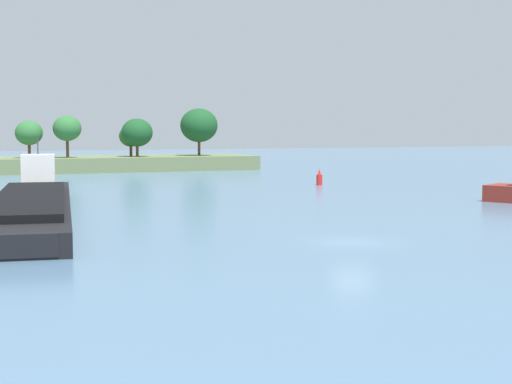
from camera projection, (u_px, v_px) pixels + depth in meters
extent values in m
plane|color=slate|center=(352.00, 242.00, 44.28)|extent=(400.00, 400.00, 0.00)
cube|color=#66754C|center=(50.00, 164.00, 117.46)|extent=(64.19, 14.65, 2.23)
cylinder|color=#513823|center=(29.00, 151.00, 113.78)|extent=(0.44, 0.44, 2.13)
ellipsoid|color=#2D6B33|center=(29.00, 133.00, 113.56)|extent=(4.05, 4.05, 3.65)
cylinder|color=#513823|center=(68.00, 149.00, 114.92)|extent=(0.44, 0.44, 2.73)
ellipsoid|color=#2D6B33|center=(67.00, 128.00, 114.67)|extent=(4.23, 4.23, 3.81)
cylinder|color=#513823|center=(131.00, 151.00, 120.41)|extent=(0.44, 0.44, 1.74)
ellipsoid|color=#235B28|center=(131.00, 136.00, 120.22)|extent=(3.68, 3.68, 3.31)
cylinder|color=#513823|center=(137.00, 151.00, 119.60)|extent=(0.44, 0.44, 1.82)
ellipsoid|color=#194C23|center=(137.00, 133.00, 119.36)|extent=(4.88, 4.88, 4.39)
cylinder|color=#513823|center=(199.00, 148.00, 124.22)|extent=(0.44, 0.44, 2.50)
ellipsoid|color=#194C23|center=(199.00, 125.00, 123.92)|extent=(6.06, 6.06, 5.46)
cube|color=black|center=(31.00, 209.00, 56.34)|extent=(11.05, 38.83, 1.34)
cube|color=black|center=(30.00, 198.00, 54.81)|extent=(8.56, 27.30, 0.50)
cube|color=white|center=(38.00, 169.00, 72.62)|extent=(3.47, 3.61, 2.80)
cylinder|color=#333338|center=(38.00, 145.00, 72.43)|extent=(0.12, 0.12, 1.80)
cube|color=black|center=(16.00, 246.00, 38.14)|extent=(4.23, 1.49, 1.20)
cylinder|color=red|center=(319.00, 180.00, 89.29)|extent=(0.70, 0.70, 1.20)
cone|color=red|center=(319.00, 172.00, 89.22)|extent=(0.49, 0.49, 0.70)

